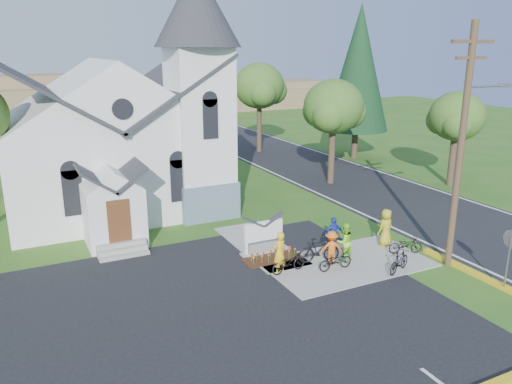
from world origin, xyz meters
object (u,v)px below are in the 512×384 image
cyclist_0 (279,253)px  bike_2 (335,261)px  church_sign (263,231)px  cyclist_1 (345,242)px  cyclist_3 (331,248)px  cyclist_4 (386,227)px  bike_0 (288,263)px  utility_pole (463,140)px  bike_3 (399,261)px  bike_1 (319,250)px  stop_sign (511,247)px  bike_4 (405,245)px  cyclist_2 (334,234)px

cyclist_0 → bike_2: 2.43m
church_sign → cyclist_1: bearing=-40.9°
cyclist_3 → cyclist_4: cyclist_4 is taller
bike_0 → cyclist_1: bearing=-95.5°
utility_pole → cyclist_0: 8.64m
cyclist_0 → bike_3: 4.97m
cyclist_0 → cyclist_1: bearing=161.5°
bike_0 → bike_2: (1.88, -0.66, -0.02)m
bike_1 → bike_2: bike_1 is taller
cyclist_3 → cyclist_1: bearing=-143.2°
stop_sign → cyclist_3: 6.81m
cyclist_4 → bike_1: bearing=-5.4°
bike_1 → cyclist_4: size_ratio=1.05×
bike_1 → bike_0: bearing=114.3°
cyclist_1 → bike_2: size_ratio=1.09×
bike_0 → bike_3: 4.57m
bike_1 → stop_sign: bearing=-122.0°
cyclist_1 → bike_2: cyclist_1 is taller
bike_2 → cyclist_4: size_ratio=0.88×
cyclist_0 → cyclist_4: bearing=167.4°
church_sign → bike_4: (5.64, -3.01, -0.58)m
utility_pole → stop_sign: bearing=-88.5°
cyclist_3 → bike_4: 3.76m
cyclist_1 → cyclist_2: 0.98m
cyclist_0 → church_sign: bearing=-118.2°
bike_0 → cyclist_4: size_ratio=0.92×
cyclist_4 → bike_4: 1.29m
cyclist_3 → cyclist_4: size_ratio=0.87×
bike_1 → cyclist_3: size_ratio=1.21×
stop_sign → bike_3: size_ratio=1.58×
bike_1 → cyclist_2: bearing=-45.5°
bike_0 → cyclist_3: size_ratio=1.06×
church_sign → bike_0: size_ratio=1.36×
bike_0 → cyclist_0: bearing=70.8°
bike_3 → bike_4: 2.11m
cyclist_0 → cyclist_3: size_ratio=1.17×
stop_sign → cyclist_4: bearing=101.6°
bike_4 → church_sign: bearing=83.7°
bike_0 → cyclist_2: cyclist_2 is taller
utility_pole → cyclist_1: (-3.82, 2.32, -4.51)m
cyclist_4 → bike_4: cyclist_4 is taller
church_sign → bike_1: size_ratio=1.19×
church_sign → utility_pole: (6.56, -4.70, 4.38)m
cyclist_0 → cyclist_4: size_ratio=1.02×
cyclist_4 → church_sign: bearing=-28.0°
stop_sign → bike_3: 4.16m
bike_3 → cyclist_3: bearing=26.9°
church_sign → stop_sign: (6.63, -7.40, 0.75)m
bike_1 → cyclist_3: 0.60m
bike_2 → cyclist_3: (0.12, 0.48, 0.36)m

